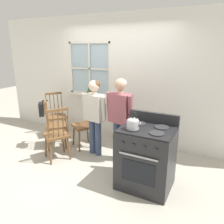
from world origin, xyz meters
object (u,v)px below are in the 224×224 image
Objects in this scene: person_elderly_left at (95,111)px; kettle at (133,123)px; person_teen_center at (120,113)px; handbag at (42,109)px; chair_by_window at (55,125)px; chair_near_stove at (57,116)px; chair_near_wall at (84,126)px; potted_plant at (90,90)px; chair_center_cluster at (57,136)px; stove at (146,157)px.

person_elderly_left reaches higher than kettle.
person_teen_center is 0.86m from kettle.
handbag is at bearing -157.51° from person_elderly_left.
chair_by_window is at bearing 163.60° from kettle.
chair_near_stove is 4.10× the size of kettle.
chair_by_window is 0.61m from chair_near_wall.
potted_plant is (-0.62, 0.79, 0.20)m from person_elderly_left.
chair_near_stove is at bearing -178.60° from person_teen_center.
chair_by_window is at bearing -103.99° from chair_center_cluster.
potted_plant is (0.30, 0.88, 0.62)m from chair_by_window.
handbag is at bearing -115.14° from chair_near_wall.
chair_near_wall is 0.92m from handbag.
chair_by_window is 3.30× the size of handbag.
kettle reaches higher than chair_center_cluster.
stove is at bearing -36.01° from potted_plant.
chair_center_cluster is (0.39, -0.40, 0.00)m from chair_by_window.
chair_near_wall is 0.67× the size of person_teen_center.
chair_near_stove is 3.18× the size of potted_plant.
potted_plant is at bearing -144.32° from chair_center_cluster.
chair_center_cluster is 1.73m from stove.
kettle is at bearing -11.17° from handbag.
handbag is (-1.61, -0.26, -0.08)m from person_teen_center.
kettle is 2.21m from potted_plant.
person_teen_center is at bearing 22.70° from chair_near_wall.
chair_by_window is 2.11m from kettle.
kettle is at bearing -142.62° from stove.
kettle reaches higher than chair_near_stove.
chair_by_window is 3.18× the size of potted_plant.
chair_by_window is 0.44m from handbag.
stove reaches higher than chair_center_cluster.
chair_near_wall is 0.69m from chair_center_cluster.
person_elderly_left is 1.24m from kettle.
stove is at bearing 120.13° from chair_center_cluster.
chair_center_cluster is at bearing -23.41° from handbag.
chair_near_wall is 0.93× the size of stove.
potted_plant is 1.17m from handbag.
chair_by_window is 1.00× the size of chair_near_wall.
person_teen_center is at bearing 147.19° from chair_center_cluster.
chair_center_cluster and handbag have the same top height.
stove is at bearing -74.59° from chair_near_stove.
person_elderly_left is at bearing -125.45° from chair_by_window.
chair_center_cluster is at bearing 178.58° from stove.
handbag is (-0.72, -0.43, 0.37)m from chair_near_wall.
person_teen_center reaches higher than chair_by_window.
person_elderly_left reaches higher than chair_near_wall.
chair_by_window is 4.10× the size of kettle.
kettle is (0.52, -0.68, 0.11)m from person_teen_center.
kettle is (-0.17, -0.13, 0.55)m from stove.
person_elderly_left is 4.57× the size of potted_plant.
chair_by_window is 0.56m from chair_center_cluster.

